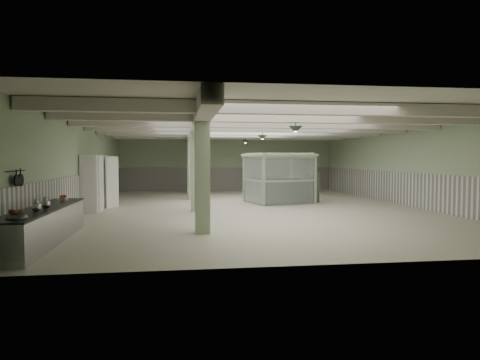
{
  "coord_description": "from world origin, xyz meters",
  "views": [
    {
      "loc": [
        -3.12,
        -18.19,
        2.16
      ],
      "look_at": [
        -0.84,
        -1.91,
        1.3
      ],
      "focal_mm": 32.0,
      "sensor_mm": 36.0,
      "label": 1
    }
  ],
  "objects": [
    {
      "name": "guard_booth",
      "position": [
        1.57,
        1.88,
        1.62
      ],
      "size": [
        3.44,
        3.13,
        2.39
      ],
      "rotation": [
        0.0,
        0.0,
        0.26
      ],
      "color": "#96B08D",
      "rests_on": "floor"
    },
    {
      "name": "walkin_cooler",
      "position": [
        -6.62,
        0.18,
        1.16
      ],
      "size": [
        0.99,
        2.54,
        2.33
      ],
      "color": "white",
      "rests_on": "floor"
    },
    {
      "name": "wall_back",
      "position": [
        0.0,
        10.0,
        1.8
      ],
      "size": [
        14.0,
        0.02,
        3.6
      ],
      "primitive_type": "cube",
      "color": "#A1B28E",
      "rests_on": "floor"
    },
    {
      "name": "column_b",
      "position": [
        -2.5,
        -1.0,
        1.8
      ],
      "size": [
        0.42,
        0.42,
        3.6
      ],
      "primitive_type": "cube",
      "color": "#A8BE99",
      "rests_on": "floor"
    },
    {
      "name": "floor",
      "position": [
        0.0,
        0.0,
        0.0
      ],
      "size": [
        20.0,
        20.0,
        0.0
      ],
      "primitive_type": "plane",
      "color": "beige",
      "rests_on": "ground"
    },
    {
      "name": "skillet_near",
      "position": [
        -6.88,
        -7.71,
        1.63
      ],
      "size": [
        0.04,
        0.27,
        0.27
      ],
      "primitive_type": "cylinder",
      "rotation": [
        0.0,
        1.57,
        0.0
      ],
      "color": "black",
      "rests_on": "hook_rail"
    },
    {
      "name": "wainscot_left",
      "position": [
        -6.97,
        0.0,
        0.75
      ],
      "size": [
        0.05,
        19.9,
        1.5
      ],
      "primitive_type": "cube",
      "color": "white",
      "rests_on": "floor"
    },
    {
      "name": "column_c",
      "position": [
        -2.5,
        4.0,
        1.8
      ],
      "size": [
        0.42,
        0.42,
        3.6
      ],
      "primitive_type": "cube",
      "color": "#A8BE99",
      "rests_on": "floor"
    },
    {
      "name": "beam_d",
      "position": [
        0.0,
        0.0,
        3.42
      ],
      "size": [
        13.9,
        0.35,
        0.32
      ],
      "primitive_type": "cube",
      "color": "beige",
      "rests_on": "ceiling"
    },
    {
      "name": "wainscot_right",
      "position": [
        6.97,
        0.0,
        0.75
      ],
      "size": [
        0.05,
        19.9,
        1.5
      ],
      "primitive_type": "cube",
      "color": "white",
      "rests_on": "floor"
    },
    {
      "name": "beam_e",
      "position": [
        0.0,
        2.5,
        3.42
      ],
      "size": [
        13.9,
        0.35,
        0.32
      ],
      "primitive_type": "cube",
      "color": "beige",
      "rests_on": "ceiling"
    },
    {
      "name": "column_d",
      "position": [
        -2.5,
        8.0,
        1.8
      ],
      "size": [
        0.42,
        0.42,
        3.6
      ],
      "primitive_type": "cube",
      "color": "#A8BE99",
      "rests_on": "floor"
    },
    {
      "name": "ceiling",
      "position": [
        0.0,
        0.0,
        3.6
      ],
      "size": [
        14.0,
        20.0,
        0.02
      ],
      "primitive_type": "cube",
      "color": "beige",
      "rests_on": "wall_back"
    },
    {
      "name": "column_a",
      "position": [
        -2.5,
        -6.0,
        1.8
      ],
      "size": [
        0.42,
        0.42,
        3.6
      ],
      "primitive_type": "cube",
      "color": "#A8BE99",
      "rests_on": "floor"
    },
    {
      "name": "pendant_front",
      "position": [
        0.5,
        -5.0,
        3.05
      ],
      "size": [
        0.44,
        0.44,
        0.22
      ],
      "primitive_type": "cone",
      "rotation": [
        3.14,
        0.0,
        0.0
      ],
      "color": "#293729",
      "rests_on": "ceiling"
    },
    {
      "name": "wall_right",
      "position": [
        7.0,
        0.0,
        1.8
      ],
      "size": [
        0.02,
        20.0,
        3.6
      ],
      "primitive_type": "cube",
      "color": "#A1B28E",
      "rests_on": "floor"
    },
    {
      "name": "skillet_far",
      "position": [
        -6.88,
        -7.44,
        1.63
      ],
      "size": [
        0.04,
        0.3,
        0.3
      ],
      "primitive_type": "cylinder",
      "rotation": [
        0.0,
        1.57,
        0.0
      ],
      "color": "black",
      "rests_on": "hook_rail"
    },
    {
      "name": "wall_left",
      "position": [
        -7.0,
        0.0,
        1.8
      ],
      "size": [
        0.02,
        20.0,
        3.6
      ],
      "primitive_type": "cube",
      "color": "#A1B28E",
      "rests_on": "floor"
    },
    {
      "name": "pendant_back",
      "position": [
        0.5,
        5.5,
        3.05
      ],
      "size": [
        0.44,
        0.44,
        0.22
      ],
      "primitive_type": "cone",
      "rotation": [
        3.14,
        0.0,
        0.0
      ],
      "color": "#293729",
      "rests_on": "ceiling"
    },
    {
      "name": "veg_colander",
      "position": [
        -6.45,
        -8.95,
        1.0
      ],
      "size": [
        0.5,
        0.5,
        0.2
      ],
      "primitive_type": null,
      "rotation": [
        0.0,
        0.0,
        0.17
      ],
      "color": "#424147",
      "rests_on": "prep_counter"
    },
    {
      "name": "pendant_mid",
      "position": [
        0.5,
        0.5,
        3.05
      ],
      "size": [
        0.44,
        0.44,
        0.22
      ],
      "primitive_type": "cone",
      "rotation": [
        3.14,
        0.0,
        0.0
      ],
      "color": "#293729",
      "rests_on": "ceiling"
    },
    {
      "name": "orange_bowl",
      "position": [
        -6.53,
        -5.05,
        0.95
      ],
      "size": [
        0.32,
        0.32,
        0.09
      ],
      "primitive_type": "cylinder",
      "rotation": [
        0.0,
        0.0,
        -0.29
      ],
      "color": "#B2B2B7",
      "rests_on": "prep_counter"
    },
    {
      "name": "hook_rail",
      "position": [
        -6.93,
        -7.6,
        1.85
      ],
      "size": [
        0.02,
        1.2,
        0.02
      ],
      "primitive_type": "cylinder",
      "rotation": [
        1.57,
        0.0,
        0.0
      ],
      "color": "black",
      "rests_on": "wall_left"
    },
    {
      "name": "beam_c",
      "position": [
        0.0,
        -2.5,
        3.42
      ],
      "size": [
        13.9,
        0.35,
        0.32
      ],
      "primitive_type": "cube",
      "color": "beige",
      "rests_on": "ceiling"
    },
    {
      "name": "pitcher_near",
      "position": [
        -6.39,
        -7.23,
        1.05
      ],
      "size": [
        0.23,
        0.26,
        0.31
      ],
      "primitive_type": null,
      "rotation": [
        0.0,
        0.0,
        0.09
      ],
      "color": "#A9A9AE",
      "rests_on": "prep_counter"
    },
    {
      "name": "girder",
      "position": [
        -2.5,
        0.0,
        3.38
      ],
      "size": [
        0.45,
        19.9,
        0.4
      ],
      "primitive_type": "cube",
      "color": "beige",
      "rests_on": "ceiling"
    },
    {
      "name": "beam_b",
      "position": [
        0.0,
        -5.0,
        3.42
      ],
      "size": [
        13.9,
        0.35,
        0.32
      ],
      "primitive_type": "cube",
      "color": "beige",
      "rests_on": "ceiling"
    },
    {
      "name": "beam_g",
      "position": [
        0.0,
        7.5,
        3.42
      ],
      "size": [
        13.9,
        0.35,
        0.32
      ],
      "primitive_type": "cube",
      "color": "beige",
      "rests_on": "ceiling"
    },
    {
      "name": "filing_cabinet",
      "position": [
        3.3,
        2.05,
        0.72
      ],
      "size": [
        0.55,
        0.72,
        1.45
      ],
      "primitive_type": "cube",
      "rotation": [
        0.0,
        0.0,
        0.12
      ],
      "color": "#555849",
      "rests_on": "floor"
    },
    {
      "name": "pitcher_far",
      "position": [
        -6.41,
        -7.86,
        1.05
      ],
      "size": [
        0.28,
        0.3,
        0.3
      ],
      "primitive_type": null,
      "rotation": [
        0.0,
        0.0,
        0.39
      ],
      "color": "#A9A9AE",
      "rests_on": "prep_counter"
    },
    {
      "name": "wainscot_back",
      "position": [
        0.0,
        9.97,
        0.75
      ],
      "size": [
        13.9,
        0.05,
        1.5
      ],
      "primitive_type": "cube",
      "color": "white",
      "rests_on": "floor"
    },
    {
      "name": "wall_front",
      "position": [
        0.0,
        -10.0,
        1.8
      ],
      "size": [
        14.0,
        0.02,
        3.6
      ],
      "primitive_type": "cube",
      "color": "#A1B28E",
      "rests_on": "floor"
    },
    {
      "name": "beam_f",
      "position": [
        0.0,
        5.0,
        3.42
      ],
      "size": [
        13.9,
        0.35,
        0.32
      ],
      "primitive_type": "cube",
      "color": "beige",
      "rests_on": "ceiling"
    },
    {
      "name": "beam_a",
      "position": [
        0.0,
        -7.5,
        3.42
      ],
      "size": [
        13.9,
        0.35,
        0.32
      ],
      "primitive_type": "cube",
      "color": "beige",
      "rests_on": "ceiling"
    },
    {
      "name": "prep_counter",
      "position": [
        -6.54,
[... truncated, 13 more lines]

